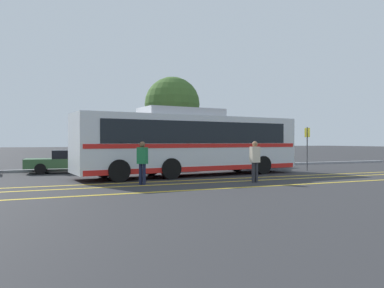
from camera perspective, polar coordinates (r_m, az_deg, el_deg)
ground_plane at (r=19.54m, az=-3.57°, el=-4.87°), size 220.00×220.00×0.00m
lane_strip_0 at (r=17.68m, az=2.72°, el=-5.41°), size 32.12×0.20×0.01m
lane_strip_1 at (r=16.61m, az=4.49°, el=-5.78°), size 32.12×0.20×0.01m
lane_strip_2 at (r=14.81m, az=8.11°, el=-6.54°), size 32.12×0.20×0.01m
curb_strip at (r=24.93m, az=-4.90°, el=-3.56°), size 40.12×0.36×0.15m
transit_bus at (r=19.60m, az=-0.04°, el=0.34°), size 12.61×3.94×3.49m
parked_car_1 at (r=22.60m, az=-18.27°, el=-2.48°), size 4.74×2.11×1.29m
parked_car_2 at (r=23.47m, az=-4.51°, el=-2.37°), size 4.38×2.22×1.28m
parked_car_3 at (r=25.72m, az=8.51°, el=-2.02°), size 4.88×2.01×1.41m
pedestrian_0 at (r=16.55m, az=9.56°, el=-2.24°), size 0.44×0.26×1.80m
pedestrian_1 at (r=15.57m, az=-7.57°, el=-2.43°), size 0.45×0.46×1.79m
bus_stop_sign at (r=23.71m, az=17.15°, el=0.09°), size 0.08×0.40×2.66m
tree_0 at (r=29.78m, az=-3.02°, el=6.02°), size 4.35×4.35×6.90m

